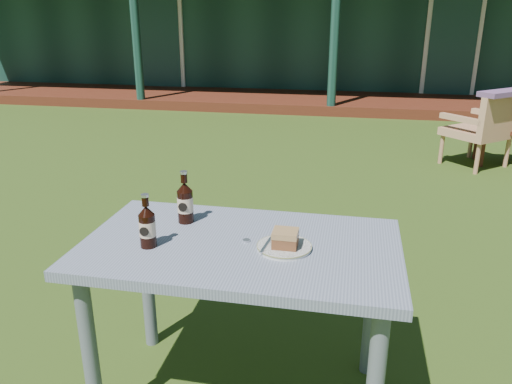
% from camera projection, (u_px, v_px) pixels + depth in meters
% --- Properties ---
extents(ground, '(80.00, 80.00, 0.00)m').
position_uv_depth(ground, '(291.00, 240.00, 3.61)').
color(ground, '#334916').
extents(pavilion, '(15.80, 8.30, 3.45)m').
position_uv_depth(pavilion, '(345.00, 11.00, 11.74)').
color(pavilion, '#16392F').
rests_on(pavilion, ground).
extents(cafe_table, '(1.20, 0.70, 0.72)m').
position_uv_depth(cafe_table, '(241.00, 267.00, 1.92)').
color(cafe_table, slate).
rests_on(cafe_table, ground).
extents(plate, '(0.20, 0.20, 0.01)m').
position_uv_depth(plate, '(284.00, 247.00, 1.84)').
color(plate, silver).
rests_on(plate, cafe_table).
extents(cake_slice, '(0.09, 0.09, 0.06)m').
position_uv_depth(cake_slice, '(285.00, 238.00, 1.82)').
color(cake_slice, brown).
rests_on(cake_slice, plate).
extents(fork, '(0.03, 0.14, 0.00)m').
position_uv_depth(fork, '(266.00, 245.00, 1.84)').
color(fork, silver).
rests_on(fork, plate).
extents(cola_bottle_near, '(0.07, 0.07, 0.22)m').
position_uv_depth(cola_bottle_near, '(185.00, 202.00, 2.05)').
color(cola_bottle_near, black).
rests_on(cola_bottle_near, cafe_table).
extents(cola_bottle_far, '(0.06, 0.06, 0.21)m').
position_uv_depth(cola_bottle_far, '(147.00, 226.00, 1.83)').
color(cola_bottle_far, black).
rests_on(cola_bottle_far, cafe_table).
extents(bottle_cap, '(0.03, 0.03, 0.01)m').
position_uv_depth(bottle_cap, '(246.00, 241.00, 1.90)').
color(bottle_cap, silver).
rests_on(bottle_cap, cafe_table).
extents(armchair_left, '(0.79, 0.79, 0.78)m').
position_uv_depth(armchair_left, '(484.00, 126.00, 5.19)').
color(armchair_left, tan).
rests_on(armchair_left, ground).
extents(floral_throw, '(0.56, 0.53, 0.05)m').
position_uv_depth(floral_throw, '(504.00, 93.00, 4.94)').
color(floral_throw, '#6C4975').
rests_on(floral_throw, armchair_left).
extents(side_table, '(0.60, 0.40, 0.40)m').
position_uv_depth(side_table, '(507.00, 133.00, 5.33)').
color(side_table, '#512113').
rests_on(side_table, ground).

